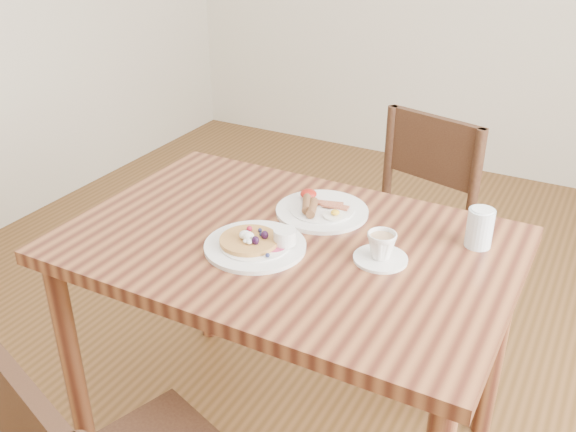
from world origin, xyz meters
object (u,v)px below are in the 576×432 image
Objects in this scene: dining_table at (288,270)px; pancake_plate at (257,243)px; chair_far at (406,227)px; breakfast_plate at (321,209)px; water_glass at (480,228)px; teacup_saucer at (381,249)px.

pancake_plate reaches higher than dining_table.
pancake_plate is at bearing 92.14° from chair_far.
dining_table is 0.21m from breakfast_plate.
dining_table is 0.53m from water_glass.
pancake_plate is 1.00× the size of breakfast_plate.
water_glass is at bearing 29.66° from pancake_plate.
breakfast_plate is (0.01, 0.18, 0.11)m from dining_table.
chair_far is at bearing 125.81° from water_glass.
water_glass is at bearing 43.69° from teacup_saucer.
pancake_plate is at bearing -150.34° from water_glass.
breakfast_plate is 1.93× the size of teacup_saucer.
pancake_plate is at bearing -102.75° from breakfast_plate.
pancake_plate is 0.59m from water_glass.
teacup_saucer is (0.14, -0.66, 0.29)m from chair_far.
chair_far is at bearing 79.79° from dining_table.
water_glass is (0.51, 0.29, 0.04)m from pancake_plate.
dining_table is at bearing 58.97° from pancake_plate.
teacup_saucer is (0.25, -0.16, 0.02)m from breakfast_plate.
water_glass reaches higher than breakfast_plate.
breakfast_plate is at bearing 146.63° from teacup_saucer.
teacup_saucer is at bearing -33.37° from breakfast_plate.
breakfast_plate is at bearing 92.16° from chair_far.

